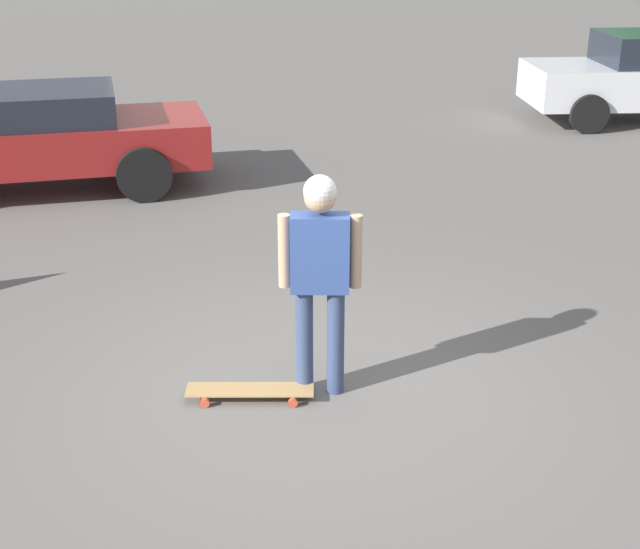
# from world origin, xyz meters

# --- Properties ---
(ground_plane) EXTENTS (220.00, 220.00, 0.00)m
(ground_plane) POSITION_xyz_m (0.00, 0.00, 0.00)
(ground_plane) COLOR slate
(person) EXTENTS (0.63, 0.25, 1.77)m
(person) POSITION_xyz_m (0.00, 0.00, 1.09)
(person) COLOR #38476B
(person) RESTS_ON ground_plane
(skateboard) EXTENTS (1.01, 0.33, 0.09)m
(skateboard) POSITION_xyz_m (-0.54, -0.16, 0.07)
(skateboard) COLOR tan
(skateboard) RESTS_ON ground_plane
(car_parked_near) EXTENTS (5.01, 3.03, 1.36)m
(car_parked_near) POSITION_xyz_m (-4.18, 5.24, 0.74)
(car_parked_near) COLOR maroon
(car_parked_near) RESTS_ON ground_plane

